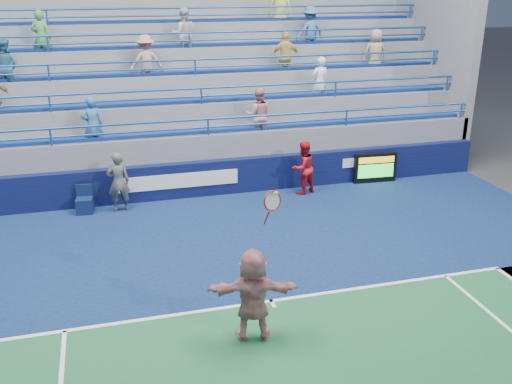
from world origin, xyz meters
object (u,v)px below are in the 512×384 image
object	(u,v)px
line_judge	(118,182)
ball_girl	(303,168)
serve_speed_board	(375,168)
tennis_player	(253,295)
judge_chair	(85,204)

from	to	relation	value
line_judge	ball_girl	bearing A→B (deg)	173.14
serve_speed_board	line_judge	bearing A→B (deg)	-177.83
line_judge	ball_girl	xyz separation A→B (m)	(5.55, -0.02, -0.04)
tennis_player	ball_girl	xyz separation A→B (m)	(3.46, 6.99, -0.07)
judge_chair	line_judge	size ratio (longest dim) A/B	0.46
ball_girl	tennis_player	bearing A→B (deg)	41.64
serve_speed_board	tennis_player	world-z (taller)	tennis_player
serve_speed_board	ball_girl	world-z (taller)	ball_girl
tennis_player	judge_chair	bearing A→B (deg)	113.39
judge_chair	ball_girl	distance (m)	6.56
judge_chair	ball_girl	bearing A→B (deg)	-1.05
line_judge	ball_girl	size ratio (longest dim) A/B	1.05
ball_girl	line_judge	bearing A→B (deg)	-22.28
line_judge	ball_girl	world-z (taller)	line_judge
judge_chair	line_judge	distance (m)	1.17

